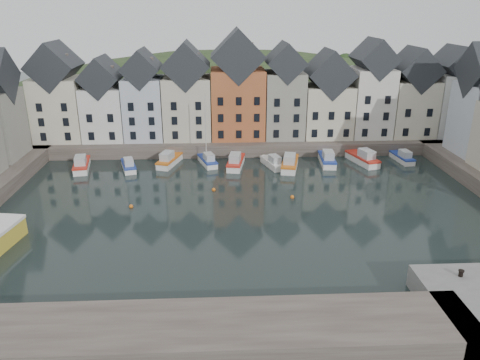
{
  "coord_description": "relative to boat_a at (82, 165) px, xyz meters",
  "views": [
    {
      "loc": [
        -3.32,
        -49.51,
        23.05
      ],
      "look_at": [
        -0.61,
        6.0,
        2.21
      ],
      "focal_mm": 35.0,
      "sensor_mm": 36.0,
      "label": 1
    }
  ],
  "objects": [
    {
      "name": "boat_j",
      "position": [
        49.26,
        1.54,
        -0.12
      ],
      "size": [
        2.37,
        5.72,
        2.13
      ],
      "rotation": [
        0.0,
        0.0,
        0.12
      ],
      "color": "silver",
      "rests_on": "ground"
    },
    {
      "name": "ground",
      "position": [
        23.69,
        -17.48,
        -0.75
      ],
      "size": [
        260.0,
        260.0,
        0.0
      ],
      "primitive_type": "plane",
      "color": "black",
      "rests_on": "ground"
    },
    {
      "name": "near_wall",
      "position": [
        13.69,
        -39.48,
        0.25
      ],
      "size": [
        50.0,
        6.0,
        2.0
      ],
      "primitive_type": "cube",
      "color": "#453B34",
      "rests_on": "ground"
    },
    {
      "name": "hillside",
      "position": [
        23.71,
        38.52,
        -18.71
      ],
      "size": [
        153.6,
        70.4,
        64.0
      ],
      "color": "#203018",
      "rests_on": "ground"
    },
    {
      "name": "boat_g",
      "position": [
        31.07,
        -1.06,
        0.04
      ],
      "size": [
        3.67,
        7.29,
        2.68
      ],
      "rotation": [
        0.0,
        0.0,
        -0.23
      ],
      "color": "silver",
      "rests_on": "ground"
    },
    {
      "name": "boat_c",
      "position": [
        12.83,
        1.58,
        -0.02
      ],
      "size": [
        3.76,
        6.75,
        2.48
      ],
      "rotation": [
        0.0,
        0.0,
        -0.29
      ],
      "color": "silver",
      "rests_on": "ground"
    },
    {
      "name": "boat_i",
      "position": [
        42.76,
        0.81,
        0.04
      ],
      "size": [
        3.97,
        7.24,
        2.66
      ],
      "rotation": [
        0.0,
        0.0,
        0.28
      ],
      "color": "silver",
      "rests_on": "ground"
    },
    {
      "name": "far_quay",
      "position": [
        23.69,
        12.52,
        0.25
      ],
      "size": [
        90.0,
        16.0,
        2.0
      ],
      "primitive_type": "cube",
      "color": "#453B34",
      "rests_on": "ground"
    },
    {
      "name": "boat_e",
      "position": [
        22.99,
        0.11,
        0.0
      ],
      "size": [
        3.16,
        6.89,
        2.55
      ],
      "rotation": [
        0.0,
        0.0,
        -0.17
      ],
      "color": "silver",
      "rests_on": "ground"
    },
    {
      "name": "mooring_bollard",
      "position": [
        40.25,
        -34.51,
        1.56
      ],
      "size": [
        0.48,
        0.48,
        0.56
      ],
      "color": "black",
      "rests_on": "near_quay"
    },
    {
      "name": "boat_h",
      "position": [
        37.14,
        0.81,
        -0.0
      ],
      "size": [
        2.55,
        6.72,
        2.52
      ],
      "rotation": [
        0.0,
        0.0,
        -0.08
      ],
      "color": "silver",
      "rests_on": "ground"
    },
    {
      "name": "far_terrace",
      "position": [
        26.91,
        10.52,
        8.12
      ],
      "size": [
        72.37,
        8.16,
        17.78
      ],
      "color": "beige",
      "rests_on": "far_quay"
    },
    {
      "name": "boat_a",
      "position": [
        0.0,
        0.0,
        0.0
      ],
      "size": [
        3.15,
        6.85,
        2.53
      ],
      "rotation": [
        0.0,
        0.0,
        0.17
      ],
      "color": "silver",
      "rests_on": "ground"
    },
    {
      "name": "boat_f",
      "position": [
        28.61,
        -0.14,
        -0.11
      ],
      "size": [
        3.36,
        5.86,
        2.15
      ],
      "rotation": [
        0.0,
        0.0,
        0.31
      ],
      "color": "silver",
      "rests_on": "ground"
    },
    {
      "name": "mooring_buoys",
      "position": [
        19.69,
        -12.15,
        -0.6
      ],
      "size": [
        20.5,
        5.5,
        0.5
      ],
      "color": "#CC6318",
      "rests_on": "ground"
    },
    {
      "name": "boat_d",
      "position": [
        18.75,
        1.37,
        -0.05
      ],
      "size": [
        3.34,
        5.91,
        10.79
      ],
      "rotation": [
        0.0,
        0.0,
        0.3
      ],
      "color": "silver",
      "rests_on": "ground"
    },
    {
      "name": "boat_b",
      "position": [
        7.0,
        -0.37,
        -0.12
      ],
      "size": [
        3.18,
        5.78,
        2.12
      ],
      "rotation": [
        0.0,
        0.0,
        0.28
      ],
      "color": "silver",
      "rests_on": "ground"
    }
  ]
}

